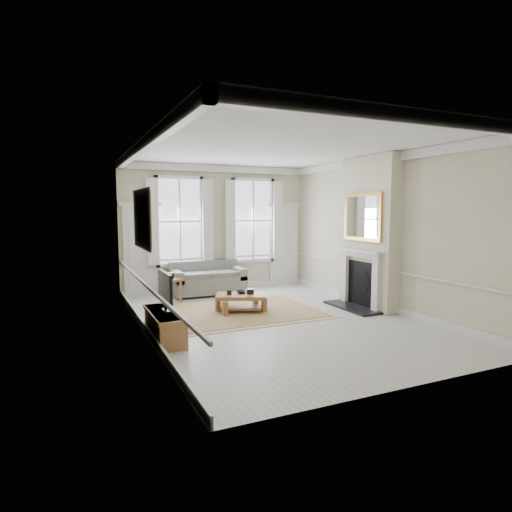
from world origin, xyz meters
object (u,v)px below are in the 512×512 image
sofa (207,280)px  tv_stand (165,326)px  side_table (171,283)px  coffee_table (241,298)px

sofa → tv_stand: (-1.88, -3.49, -0.12)m
side_table → coffee_table: size_ratio=0.48×
sofa → side_table: sofa is taller
side_table → coffee_table: bearing=-56.7°
side_table → coffee_table: side_table is taller
tv_stand → sofa: bearing=61.7°
sofa → side_table: bearing=-155.1°
sofa → tv_stand: size_ratio=1.36×
side_table → sofa: bearing=24.9°
sofa → side_table: size_ratio=3.18×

